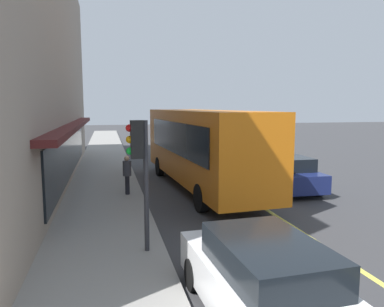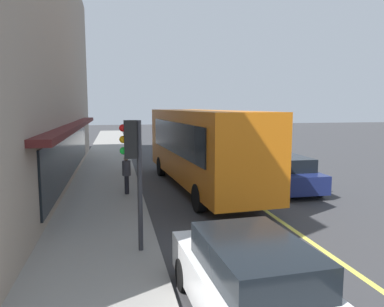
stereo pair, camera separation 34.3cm
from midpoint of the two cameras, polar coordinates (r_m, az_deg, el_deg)
The scene contains 8 objects.
ground at distance 16.09m, azimuth 6.56°, elevation -5.88°, with size 120.00×120.00×0.00m, color #38383A.
sidewalk at distance 15.17m, azimuth -14.19°, elevation -6.59°, with size 80.00×3.09×0.15m, color gray.
lane_centre_stripe at distance 16.09m, azimuth 6.56°, elevation -5.87°, with size 36.00×0.16×0.01m, color #D8D14C.
bus at distance 16.26m, azimuth 0.71°, elevation 1.40°, with size 11.27×3.21×3.50m.
traffic_light at distance 8.79m, azimuth -9.36°, elevation -0.19°, with size 0.30×0.52×3.20m.
car_navy at distance 16.66m, azimuth 13.84°, elevation -2.99°, with size 4.33×1.92×1.52m.
car_white at distance 6.56m, azimuth 9.63°, elevation -19.27°, with size 4.38×2.01×1.52m.
pedestrian_waiting at distance 14.92m, azimuth -10.74°, elevation -2.75°, with size 0.34×0.34×1.58m.
Camera 1 is at (-14.70, 5.49, 3.67)m, focal length 34.20 mm.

